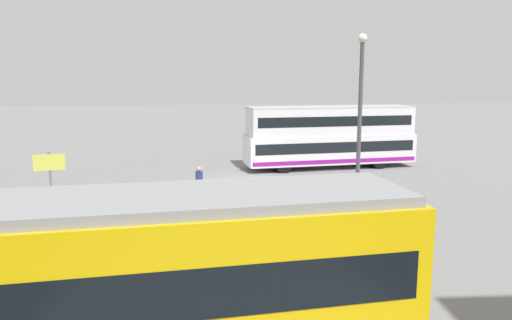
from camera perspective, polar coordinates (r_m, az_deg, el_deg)
ground_plane at (r=26.51m, az=-1.42°, el=-2.45°), size 160.00×160.00×0.00m
double_decker_bus at (r=30.43m, az=8.79°, el=2.78°), size 10.92×3.55×3.87m
tram_yellow at (r=9.84m, az=-28.14°, el=-13.98°), size 15.41×3.88×3.47m
pedestrian_near_railing at (r=21.52m, az=-6.80°, el=-2.67°), size 0.38×0.38×1.71m
pedestrian_crossing at (r=17.87m, az=6.28°, el=-5.10°), size 0.40×0.40×1.77m
pedestrian_railing at (r=20.46m, az=-11.04°, el=-4.12°), size 8.45×0.08×1.08m
info_sign at (r=21.84m, az=-23.40°, el=-1.06°), size 1.24×0.26×2.55m
street_lamp at (r=18.94m, az=12.30°, el=5.36°), size 0.36×0.36×7.25m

